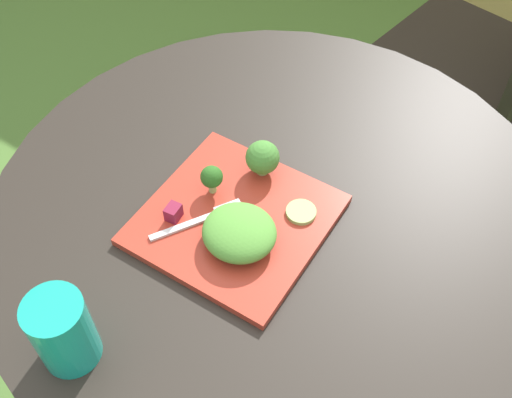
{
  "coord_description": "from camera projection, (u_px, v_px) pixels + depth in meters",
  "views": [
    {
      "loc": [
        0.3,
        -0.54,
        1.52
      ],
      "look_at": [
        -0.02,
        -0.03,
        0.77
      ],
      "focal_mm": 43.53,
      "sensor_mm": 36.0,
      "label": 1
    }
  ],
  "objects": [
    {
      "name": "drinking_glass",
      "position": [
        64.0,
        334.0,
        0.8
      ],
      "size": [
        0.08,
        0.08,
        0.12
      ],
      "color": "#149989",
      "rests_on": "patio_table"
    },
    {
      "name": "broccoli_floret_0",
      "position": [
        212.0,
        177.0,
        0.98
      ],
      "size": [
        0.04,
        0.04,
        0.05
      ],
      "color": "#99B770",
      "rests_on": "salad_plate"
    },
    {
      "name": "ground_plane",
      "position": [
        269.0,
        385.0,
        1.57
      ],
      "size": [
        12.0,
        12.0,
        0.0
      ],
      "primitive_type": "plane",
      "color": "#4C7533"
    },
    {
      "name": "broccoli_floret_1",
      "position": [
        263.0,
        158.0,
        1.0
      ],
      "size": [
        0.06,
        0.06,
        0.06
      ],
      "color": "#99B770",
      "rests_on": "salad_plate"
    },
    {
      "name": "salad_plate",
      "position": [
        235.0,
        220.0,
        0.97
      ],
      "size": [
        0.27,
        0.27,
        0.01
      ],
      "primitive_type": "cube",
      "color": "#AD3323",
      "rests_on": "patio_table"
    },
    {
      "name": "lettuce_mound",
      "position": [
        239.0,
        232.0,
        0.92
      ],
      "size": [
        0.11,
        0.11,
        0.05
      ],
      "primitive_type": "ellipsoid",
      "color": "#519338",
      "rests_on": "salad_plate"
    },
    {
      "name": "patio_chair",
      "position": [
        506.0,
        47.0,
        1.58
      ],
      "size": [
        0.51,
        0.51,
        0.9
      ],
      "color": "black",
      "rests_on": "ground_plane"
    },
    {
      "name": "fork",
      "position": [
        206.0,
        218.0,
        0.96
      ],
      "size": [
        0.1,
        0.14,
        0.0
      ],
      "color": "silver",
      "rests_on": "salad_plate"
    },
    {
      "name": "beet_chunk_0",
      "position": [
        173.0,
        212.0,
        0.96
      ],
      "size": [
        0.02,
        0.03,
        0.03
      ],
      "primitive_type": "cube",
      "rotation": [
        0.0,
        0.0,
        1.66
      ],
      "color": "maroon",
      "rests_on": "salad_plate"
    },
    {
      "name": "patio_table",
      "position": [
        273.0,
        287.0,
        1.19
      ],
      "size": [
        0.94,
        0.94,
        0.73
      ],
      "color": "#28231E",
      "rests_on": "ground_plane"
    },
    {
      "name": "cucumber_slice_0",
      "position": [
        300.0,
        213.0,
        0.97
      ],
      "size": [
        0.05,
        0.05,
        0.01
      ],
      "primitive_type": "cylinder",
      "color": "#8EB766",
      "rests_on": "salad_plate"
    }
  ]
}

